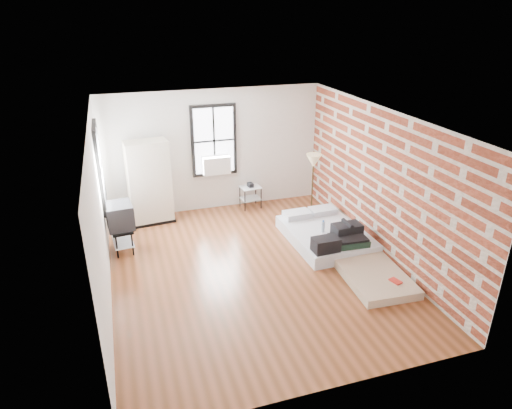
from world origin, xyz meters
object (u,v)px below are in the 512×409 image
object	(u,v)px
floor_lamp	(314,164)
wardrobe	(149,183)
mattress_bare	(364,263)
side_table	(250,191)
tv_stand	(120,218)
mattress_main	(326,234)

from	to	relation	value
floor_lamp	wardrobe	bearing A→B (deg)	164.69
mattress_bare	floor_lamp	distance (m)	2.58
floor_lamp	mattress_bare	bearing A→B (deg)	-89.32
side_table	mattress_bare	bearing A→B (deg)	-70.81
floor_lamp	side_table	bearing A→B (deg)	138.03
floor_lamp	tv_stand	world-z (taller)	floor_lamp
floor_lamp	mattress_main	bearing A→B (deg)	-98.27
side_table	floor_lamp	distance (m)	1.75
mattress_bare	floor_lamp	world-z (taller)	floor_lamp
mattress_bare	side_table	world-z (taller)	side_table
mattress_bare	wardrobe	xyz separation A→B (m)	(-3.47, 3.24, 0.80)
wardrobe	side_table	size ratio (longest dim) A/B	2.98
wardrobe	floor_lamp	world-z (taller)	wardrobe
wardrobe	tv_stand	distance (m)	1.36
wardrobe	tv_stand	size ratio (longest dim) A/B	1.88
mattress_bare	side_table	size ratio (longest dim) A/B	3.18
wardrobe	side_table	world-z (taller)	wardrobe
side_table	mattress_main	bearing A→B (deg)	-65.69
tv_stand	floor_lamp	bearing A→B (deg)	-2.04
wardrobe	side_table	distance (m)	2.37
mattress_main	mattress_bare	size ratio (longest dim) A/B	1.00
mattress_main	tv_stand	bearing A→B (deg)	165.54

